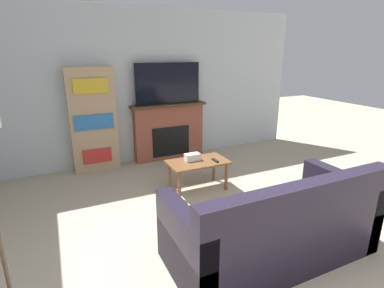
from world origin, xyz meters
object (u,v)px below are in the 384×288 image
Objects in this scene: couch at (273,229)px; bookshelf at (93,120)px; fireplace at (169,131)px; tv at (168,84)px; coffee_table at (198,166)px.

bookshelf reaches higher than couch.
tv is at bearing -90.00° from fireplace.
fireplace is 0.69× the size of couch.
tv reaches higher than couch.
tv reaches higher than coffee_table.
fireplace reaches higher than couch.
fireplace is at bearing 87.70° from couch.
couch is at bearing -92.30° from fireplace.
couch is at bearing -68.75° from bookshelf.
tv is 1.40× the size of coffee_table.
bookshelf reaches higher than coffee_table.
tv is 3.32m from couch.
couch is (-0.13, -3.15, -0.22)m from fireplace.
tv is 0.70× the size of bookshelf.
coffee_table is at bearing -94.58° from fireplace.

